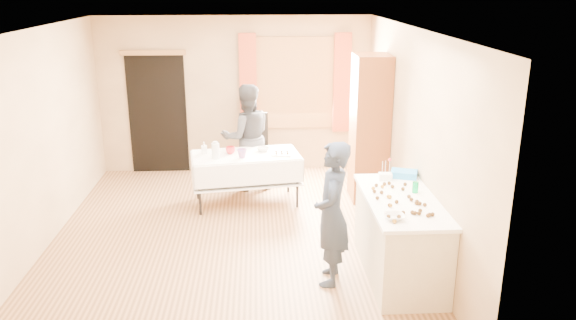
{
  "coord_description": "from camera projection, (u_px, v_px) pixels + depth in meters",
  "views": [
    {
      "loc": [
        0.35,
        -6.54,
        3.11
      ],
      "look_at": [
        0.73,
        0.0,
        1.02
      ],
      "focal_mm": 35.0,
      "sensor_mm": 36.0,
      "label": 1
    }
  ],
  "objects": [
    {
      "name": "curtain_left",
      "position": [
        248.0,
        84.0,
        9.25
      ],
      "size": [
        0.28,
        0.06,
        1.65
      ],
      "primitive_type": "cube",
      "color": "#B34528",
      "rests_on": "wall_back"
    },
    {
      "name": "wall_left",
      "position": [
        36.0,
        142.0,
        6.63
      ],
      "size": [
        0.02,
        5.5,
        2.6
      ],
      "primitive_type": "cube",
      "color": "tan",
      "rests_on": "floor"
    },
    {
      "name": "pitcher",
      "position": [
        216.0,
        151.0,
        7.82
      ],
      "size": [
        0.13,
        0.13,
        0.22
      ],
      "primitive_type": "cylinder",
      "rotation": [
        0.0,
        0.0,
        0.17
      ],
      "color": "silver",
      "rests_on": "party_table"
    },
    {
      "name": "wall_front",
      "position": [
        211.0,
        240.0,
        4.13
      ],
      "size": [
        4.5,
        0.02,
        2.6
      ],
      "primitive_type": "cube",
      "color": "tan",
      "rests_on": "floor"
    },
    {
      "name": "small_bowl",
      "position": [
        263.0,
        149.0,
        8.19
      ],
      "size": [
        0.24,
        0.24,
        0.06
      ],
      "primitive_type": "imported",
      "rotation": [
        0.0,
        0.0,
        -0.17
      ],
      "color": "white",
      "rests_on": "party_table"
    },
    {
      "name": "woman",
      "position": [
        247.0,
        137.0,
        8.64
      ],
      "size": [
        1.07,
        0.97,
        1.65
      ],
      "primitive_type": "imported",
      "rotation": [
        0.0,
        0.0,
        3.36
      ],
      "color": "black",
      "rests_on": "floor"
    },
    {
      "name": "chair",
      "position": [
        258.0,
        160.0,
        9.2
      ],
      "size": [
        0.52,
        0.52,
        1.07
      ],
      "rotation": [
        0.0,
        0.0,
        0.22
      ],
      "color": "black",
      "rests_on": "floor"
    },
    {
      "name": "window_pane",
      "position": [
        295.0,
        83.0,
        9.32
      ],
      "size": [
        1.2,
        0.02,
        1.4
      ],
      "primitive_type": "cube",
      "color": "white",
      "rests_on": "wall_back"
    },
    {
      "name": "party_table",
      "position": [
        246.0,
        174.0,
        8.14
      ],
      "size": [
        1.64,
        1.01,
        0.75
      ],
      "rotation": [
        0.0,
        0.0,
        0.15
      ],
      "color": "black",
      "rests_on": "floor"
    },
    {
      "name": "mixing_bowl",
      "position": [
        394.0,
        217.0,
        5.45
      ],
      "size": [
        0.2,
        0.2,
        0.05
      ],
      "primitive_type": "imported",
      "rotation": [
        0.0,
        0.0,
        0.01
      ],
      "color": "white",
      "rests_on": "counter"
    },
    {
      "name": "girl",
      "position": [
        332.0,
        214.0,
        5.89
      ],
      "size": [
        0.7,
        0.56,
        1.57
      ],
      "primitive_type": "imported",
      "rotation": [
        0.0,
        0.0,
        -1.74
      ],
      "color": "#1D263A",
      "rests_on": "floor"
    },
    {
      "name": "door_lintel",
      "position": [
        153.0,
        53.0,
        9.03
      ],
      "size": [
        1.05,
        0.06,
        0.08
      ],
      "primitive_type": "cube",
      "color": "olive",
      "rests_on": "wall_back"
    },
    {
      "name": "bottle",
      "position": [
        204.0,
        148.0,
        8.06
      ],
      "size": [
        0.1,
        0.11,
        0.17
      ],
      "primitive_type": "imported",
      "rotation": [
        0.0,
        0.0,
        0.18
      ],
      "color": "white",
      "rests_on": "party_table"
    },
    {
      "name": "soda_can",
      "position": [
        415.0,
        187.0,
        6.12
      ],
      "size": [
        0.08,
        0.08,
        0.12
      ],
      "primitive_type": "cylinder",
      "rotation": [
        0.0,
        0.0,
        0.21
      ],
      "color": "#019B43",
      "rests_on": "counter"
    },
    {
      "name": "doorway",
      "position": [
        158.0,
        114.0,
        9.37
      ],
      "size": [
        0.95,
        0.04,
        2.0
      ],
      "primitive_type": "cube",
      "color": "black",
      "rests_on": "floor"
    },
    {
      "name": "curtain_right",
      "position": [
        342.0,
        83.0,
        9.33
      ],
      "size": [
        0.28,
        0.06,
        1.65
      ],
      "primitive_type": "cube",
      "color": "#B34528",
      "rests_on": "wall_back"
    },
    {
      "name": "cake_balls",
      "position": [
        400.0,
        201.0,
        5.85
      ],
      "size": [
        0.49,
        1.1,
        0.04
      ],
      "color": "#3F2314",
      "rests_on": "counter"
    },
    {
      "name": "cabinet",
      "position": [
        370.0,
        129.0,
        8.16
      ],
      "size": [
        0.5,
        0.6,
        2.14
      ],
      "primitive_type": "cube",
      "color": "brown",
      "rests_on": "floor"
    },
    {
      "name": "cup_rainbow",
      "position": [
        242.0,
        153.0,
        7.87
      ],
      "size": [
        0.24,
        0.24,
        0.12
      ],
      "primitive_type": "imported",
      "rotation": [
        0.0,
        0.0,
        0.47
      ],
      "color": "red",
      "rests_on": "party_table"
    },
    {
      "name": "ceiling",
      "position": [
        224.0,
        28.0,
        6.36
      ],
      "size": [
        4.5,
        5.5,
        0.02
      ],
      "primitive_type": "cube",
      "color": "white",
      "rests_on": "floor"
    },
    {
      "name": "blue_basket",
      "position": [
        404.0,
        174.0,
        6.61
      ],
      "size": [
        0.35,
        0.28,
        0.08
      ],
      "primitive_type": "cube",
      "rotation": [
        0.0,
        0.0,
        -0.32
      ],
      "color": "#288DE1",
      "rests_on": "counter"
    },
    {
      "name": "foam_block",
      "position": [
        385.0,
        177.0,
        6.52
      ],
      "size": [
        0.16,
        0.11,
        0.08
      ],
      "primitive_type": "cube",
      "rotation": [
        0.0,
        0.0,
        -0.08
      ],
      "color": "white",
      "rests_on": "counter"
    },
    {
      "name": "window_frame",
      "position": [
        295.0,
        83.0,
        9.34
      ],
      "size": [
        1.32,
        0.06,
        1.52
      ],
      "primitive_type": "cube",
      "color": "olive",
      "rests_on": "wall_back"
    },
    {
      "name": "wall_back",
      "position": [
        235.0,
        95.0,
        9.38
      ],
      "size": [
        4.5,
        0.02,
        2.6
      ],
      "primitive_type": "cube",
      "color": "tan",
      "rests_on": "floor"
    },
    {
      "name": "counter",
      "position": [
        400.0,
        237.0,
        6.12
      ],
      "size": [
        0.77,
        1.62,
        0.91
      ],
      "color": "beige",
      "rests_on": "floor"
    },
    {
      "name": "floor",
      "position": [
        231.0,
        238.0,
        7.15
      ],
      "size": [
        4.5,
        5.5,
        0.02
      ],
      "primitive_type": "cube",
      "color": "#9E7047",
      "rests_on": "ground"
    },
    {
      "name": "pastry_tray",
      "position": [
        282.0,
        154.0,
        8.01
      ],
      "size": [
        0.31,
        0.25,
        0.02
      ],
      "primitive_type": "cube",
      "rotation": [
        0.0,
        0.0,
        -0.19
      ],
      "color": "white",
      "rests_on": "party_table"
    },
    {
      "name": "cup_red",
      "position": [
        230.0,
        150.0,
        8.05
      ],
      "size": [
        0.17,
        0.17,
        0.1
      ],
      "primitive_type": "imported",
      "rotation": [
        0.0,
        0.0,
        0.13
      ],
      "color": "red",
      "rests_on": "party_table"
    },
    {
      "name": "wall_right",
      "position": [
        413.0,
        136.0,
        6.88
      ],
      "size": [
        0.02,
        5.5,
        2.6
      ],
      "primitive_type": "cube",
      "color": "tan",
      "rests_on": "floor"
    }
  ]
}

